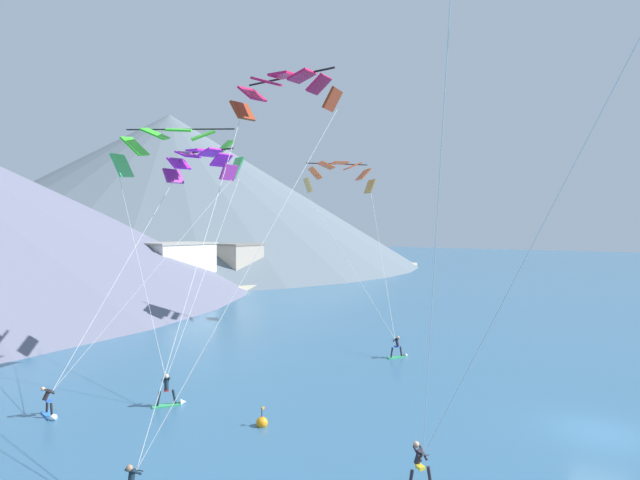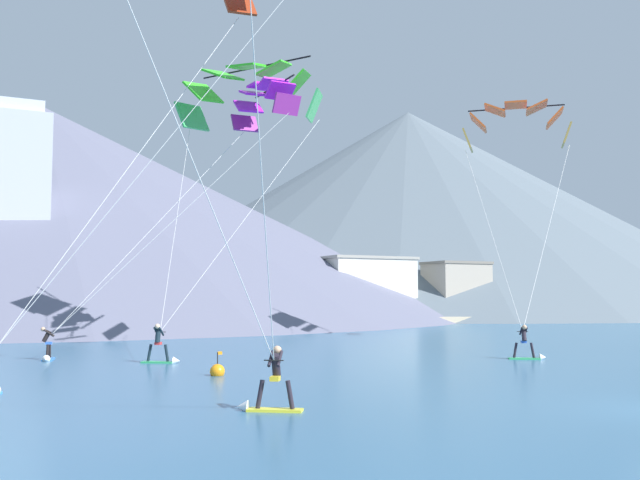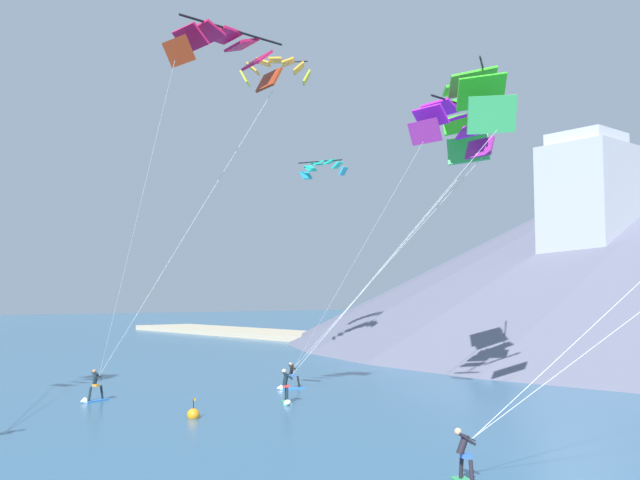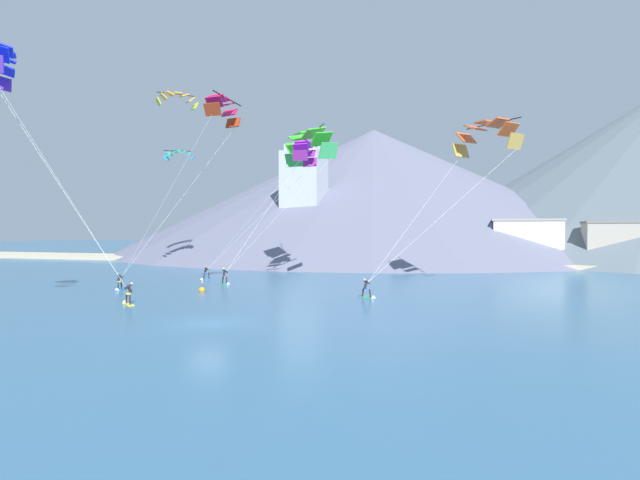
{
  "view_description": "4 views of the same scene",
  "coord_description": "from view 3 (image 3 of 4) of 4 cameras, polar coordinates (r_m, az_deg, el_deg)",
  "views": [
    {
      "loc": [
        -26.01,
        -2.5,
        9.45
      ],
      "look_at": [
        2.92,
        17.86,
        8.59
      ],
      "focal_mm": 28.0,
      "sensor_mm": 36.0,
      "label": 1
    },
    {
      "loc": [
        -16.4,
        -12.69,
        3.01
      ],
      "look_at": [
        -2.47,
        16.77,
        5.53
      ],
      "focal_mm": 40.0,
      "sensor_mm": 36.0,
      "label": 2
    },
    {
      "loc": [
        20.17,
        -3.12,
        5.44
      ],
      "look_at": [
        -3.14,
        16.36,
        7.85
      ],
      "focal_mm": 40.0,
      "sensor_mm": 36.0,
      "label": 3
    },
    {
      "loc": [
        15.31,
        -26.18,
        5.57
      ],
      "look_at": [
        2.44,
        14.49,
        4.72
      ],
      "focal_mm": 28.0,
      "sensor_mm": 36.0,
      "label": 4
    }
  ],
  "objects": [
    {
      "name": "race_marker_buoy",
      "position": [
        33.34,
        -10.1,
        -13.59
      ],
      "size": [
        0.56,
        0.56,
        1.02
      ],
      "color": "orange",
      "rests_on": "ground"
    },
    {
      "name": "parafoil_kite_far_left",
      "position": [
        33.2,
        -7.64,
        14.7
      ],
      "size": [
        10.87,
        6.06,
        15.99
      ],
      "color": "#992F13"
    },
    {
      "name": "shore_building_quay_east",
      "position": [
        71.78,
        16.36,
        -6.83
      ],
      "size": [
        8.72,
        5.6,
        4.67
      ],
      "color": "beige",
      "rests_on": "ground"
    },
    {
      "name": "parafoil_kite_near_lead",
      "position": [
        38.4,
        12.05,
        10.29
      ],
      "size": [
        10.51,
        10.69,
        15.35
      ],
      "color": "#3EBC5F"
    },
    {
      "name": "shore_building_quay_west",
      "position": [
        67.25,
        22.45,
        -5.96
      ],
      "size": [
        6.89,
        5.87,
        6.72
      ],
      "color": "beige",
      "rests_on": "ground"
    },
    {
      "name": "kitesurfer_near_trail",
      "position": [
        21.92,
        11.77,
        -17.5
      ],
      "size": [
        1.71,
        1.21,
        1.71
      ],
      "color": "#33B266",
      "rests_on": "ground"
    },
    {
      "name": "kitesurfer_near_lead",
      "position": [
        37.09,
        -2.7,
        -12.09
      ],
      "size": [
        1.68,
        1.28,
        1.82
      ],
      "color": "#33B266",
      "rests_on": "ground"
    },
    {
      "name": "kitesurfer_far_left",
      "position": [
        39.58,
        -17.75,
        -11.51
      ],
      "size": [
        0.96,
        1.77,
        1.72
      ],
      "color": "#337FDB",
      "rests_on": "ground"
    },
    {
      "name": "kitesurfer_mid_center",
      "position": [
        42.82,
        -2.53,
        -11.26
      ],
      "size": [
        0.75,
        1.79,
        1.6
      ],
      "color": "#337FDB",
      "rests_on": "ground"
    },
    {
      "name": "parafoil_kite_distant_high_outer",
      "position": [
        51.08,
        -3.55,
        13.57
      ],
      "size": [
        4.24,
        4.48,
        1.82
      ],
      "color": "gold"
    },
    {
      "name": "parafoil_kite_mid_center",
      "position": [
        36.6,
        10.47,
        9.08
      ],
      "size": [
        12.18,
        5.72,
        13.72
      ],
      "color": "#93268B"
    },
    {
      "name": "highrise_tower",
      "position": [
        71.15,
        20.75,
        -0.43
      ],
      "size": [
        7.0,
        7.0,
        20.77
      ],
      "color": "#A8ADB7",
      "rests_on": "ground"
    },
    {
      "name": "parafoil_kite_distant_low_drift",
      "position": [
        59.82,
        0.28,
        5.91
      ],
      "size": [
        4.39,
        2.62,
        1.56
      ],
      "color": "#1F9EC4"
    }
  ]
}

